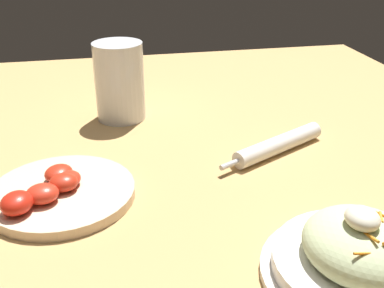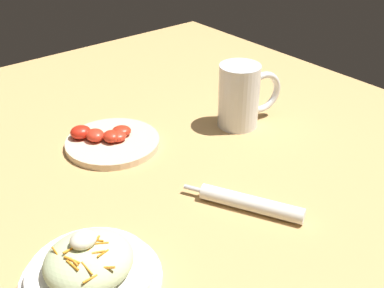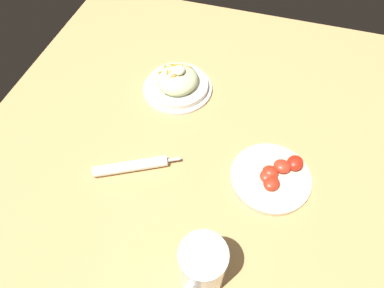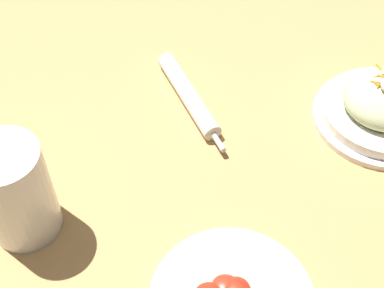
{
  "view_description": "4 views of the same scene",
  "coord_description": "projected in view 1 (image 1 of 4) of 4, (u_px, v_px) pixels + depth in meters",
  "views": [
    {
      "loc": [
        0.61,
        -0.04,
        0.36
      ],
      "look_at": [
        -0.01,
        0.09,
        0.06
      ],
      "focal_mm": 43.88,
      "sensor_mm": 36.0,
      "label": 1
    },
    {
      "loc": [
        0.46,
        0.71,
        0.55
      ],
      "look_at": [
        -0.04,
        0.11,
        0.08
      ],
      "focal_mm": 45.21,
      "sensor_mm": 36.0,
      "label": 2
    },
    {
      "loc": [
        -0.45,
        -0.03,
        0.76
      ],
      "look_at": [
        0.01,
        0.1,
        0.08
      ],
      "focal_mm": 31.86,
      "sensor_mm": 36.0,
      "label": 3
    },
    {
      "loc": [
        -0.02,
        -0.39,
        0.64
      ],
      "look_at": [
        -0.04,
        0.08,
        0.09
      ],
      "focal_mm": 51.22,
      "sensor_mm": 36.0,
      "label": 4
    }
  ],
  "objects": [
    {
      "name": "ground_plane",
      "position": [
        134.0,
        184.0,
        0.7
      ],
      "size": [
        1.43,
        1.43,
        0.0
      ],
      "primitive_type": "plane",
      "color": "tan"
    },
    {
      "name": "tomato_plate",
      "position": [
        59.0,
        192.0,
        0.66
      ],
      "size": [
        0.21,
        0.21,
        0.04
      ],
      "color": "beige",
      "rests_on": "ground_plane"
    },
    {
      "name": "salad_plate",
      "position": [
        360.0,
        257.0,
        0.5
      ],
      "size": [
        0.21,
        0.21,
        0.09
      ],
      "color": "white",
      "rests_on": "ground_plane"
    },
    {
      "name": "napkin_roll",
      "position": [
        278.0,
        145.0,
        0.79
      ],
      "size": [
        0.12,
        0.21,
        0.03
      ],
      "color": "white",
      "rests_on": "ground_plane"
    },
    {
      "name": "beer_mug",
      "position": [
        121.0,
        84.0,
        0.9
      ],
      "size": [
        0.17,
        0.09,
        0.15
      ],
      "color": "white",
      "rests_on": "ground_plane"
    }
  ]
}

